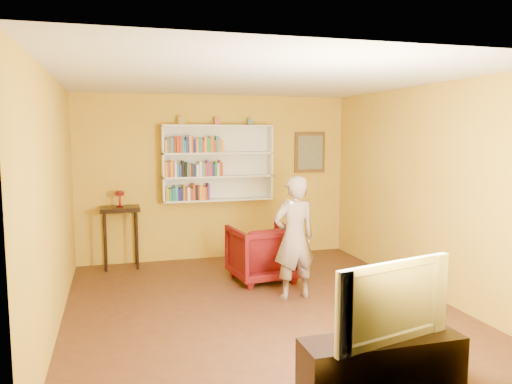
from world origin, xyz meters
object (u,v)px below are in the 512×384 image
at_px(ruby_lustre, 120,195).
at_px(armchair, 262,253).
at_px(tv_cabinet, 382,366).
at_px(person, 294,238).
at_px(console_table, 120,217).
at_px(bookshelf, 217,163).
at_px(television, 384,298).

relative_size(ruby_lustre, armchair, 0.30).
bearing_deg(tv_cabinet, person, 86.53).
bearing_deg(console_table, person, -45.36).
height_order(armchair, tv_cabinet, armchair).
relative_size(console_table, armchair, 1.10).
xyz_separation_m(ruby_lustre, person, (2.07, -2.10, -0.36)).
relative_size(bookshelf, tv_cabinet, 1.36).
bearing_deg(bookshelf, television, -85.47).
distance_m(ruby_lustre, person, 2.97).
bearing_deg(armchair, bookshelf, -81.82).
bearing_deg(person, armchair, -86.29).
height_order(armchair, television, television).
xyz_separation_m(console_table, television, (1.93, -4.50, 0.00)).
height_order(person, tv_cabinet, person).
xyz_separation_m(armchair, person, (0.16, -0.86, 0.38)).
distance_m(armchair, person, 0.96).
xyz_separation_m(armchair, tv_cabinet, (0.01, -3.26, -0.16)).
height_order(ruby_lustre, television, ruby_lustre).
relative_size(tv_cabinet, television, 1.18).
bearing_deg(ruby_lustre, tv_cabinet, -66.82).
distance_m(bookshelf, ruby_lustre, 1.63).
bearing_deg(armchair, tv_cabinet, 84.17).
xyz_separation_m(console_table, ruby_lustre, (0.00, 0.00, 0.35)).
bearing_deg(console_table, tv_cabinet, -66.82).
bearing_deg(person, tv_cabinet, 79.74).
bearing_deg(ruby_lustre, television, -66.82).
bearing_deg(console_table, armchair, -32.90).
bearing_deg(bookshelf, ruby_lustre, -174.15).
height_order(bookshelf, television, bookshelf).
relative_size(ruby_lustre, tv_cabinet, 0.19).
bearing_deg(tv_cabinet, television, 0.00).
height_order(armchair, person, person).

